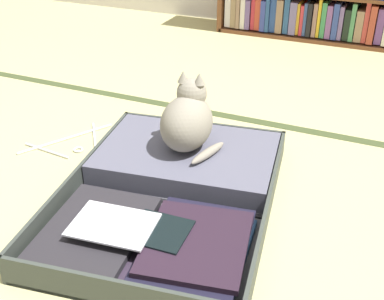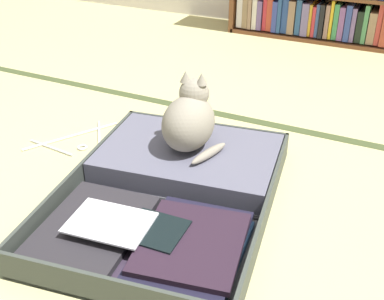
% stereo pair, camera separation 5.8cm
% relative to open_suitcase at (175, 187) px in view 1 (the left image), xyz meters
% --- Properties ---
extents(ground_plane, '(10.00, 10.00, 0.00)m').
position_rel_open_suitcase_xyz_m(ground_plane, '(-0.05, -0.25, -0.04)').
color(ground_plane, tan).
extents(tatami_border, '(4.80, 0.05, 0.00)m').
position_rel_open_suitcase_xyz_m(tatami_border, '(-0.05, 0.66, -0.04)').
color(tatami_border, '#3D4827').
rests_on(tatami_border, ground_plane).
extents(open_suitcase, '(0.78, 0.99, 0.10)m').
position_rel_open_suitcase_xyz_m(open_suitcase, '(0.00, 0.00, 0.00)').
color(open_suitcase, '#393F39').
rests_on(open_suitcase, ground_plane).
extents(black_cat, '(0.23, 0.25, 0.27)m').
position_rel_open_suitcase_xyz_m(black_cat, '(-0.03, 0.19, 0.16)').
color(black_cat, gray).
rests_on(black_cat, open_suitcase).
extents(clothes_hanger, '(0.29, 0.37, 0.01)m').
position_rel_open_suitcase_xyz_m(clothes_hanger, '(-0.56, 0.17, -0.04)').
color(clothes_hanger, silver).
rests_on(clothes_hanger, ground_plane).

